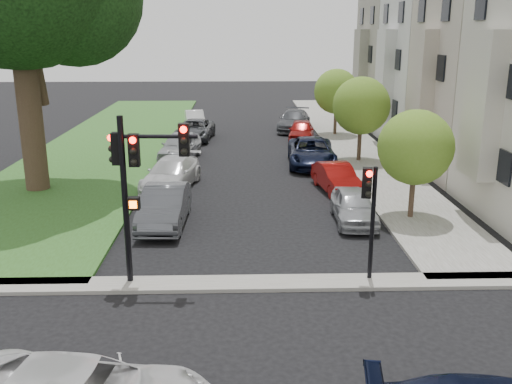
{
  "coord_description": "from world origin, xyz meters",
  "views": [
    {
      "loc": [
        -0.54,
        -13.36,
        7.27
      ],
      "look_at": [
        0.0,
        5.0,
        2.0
      ],
      "focal_mm": 40.0,
      "sensor_mm": 36.0,
      "label": 1
    }
  ],
  "objects_px": {
    "small_tree_b": "(361,106)",
    "car_parked_9": "(195,119)",
    "car_parked_1": "(336,178)",
    "car_parked_8": "(195,130)",
    "car_parked_4": "(294,121)",
    "car_parked_0": "(354,206)",
    "car_parked_5": "(165,206)",
    "car_parked_6": "(171,174)",
    "car_parked_2": "(312,152)",
    "car_parked_7": "(180,146)",
    "small_tree_c": "(336,91)",
    "car_parked_3": "(301,131)",
    "traffic_signal_secondary": "(370,203)",
    "small_tree_a": "(416,147)",
    "traffic_signal_main": "(137,171)"
  },
  "relations": [
    {
      "from": "car_parked_1",
      "to": "car_parked_8",
      "type": "bearing_deg",
      "value": 110.79
    },
    {
      "from": "traffic_signal_secondary",
      "to": "small_tree_c",
      "type": "bearing_deg",
      "value": 82.89
    },
    {
      "from": "small_tree_c",
      "to": "car_parked_1",
      "type": "height_order",
      "value": "small_tree_c"
    },
    {
      "from": "traffic_signal_secondary",
      "to": "car_parked_8",
      "type": "distance_m",
      "value": 23.86
    },
    {
      "from": "car_parked_1",
      "to": "small_tree_a",
      "type": "bearing_deg",
      "value": -70.08
    },
    {
      "from": "small_tree_b",
      "to": "car_parked_8",
      "type": "relative_size",
      "value": 0.98
    },
    {
      "from": "small_tree_b",
      "to": "car_parked_9",
      "type": "distance_m",
      "value": 15.98
    },
    {
      "from": "car_parked_3",
      "to": "car_parked_6",
      "type": "height_order",
      "value": "car_parked_6"
    },
    {
      "from": "car_parked_0",
      "to": "car_parked_1",
      "type": "bearing_deg",
      "value": 91.39
    },
    {
      "from": "car_parked_0",
      "to": "car_parked_4",
      "type": "distance_m",
      "value": 20.83
    },
    {
      "from": "car_parked_7",
      "to": "small_tree_c",
      "type": "bearing_deg",
      "value": 43.54
    },
    {
      "from": "car_parked_9",
      "to": "car_parked_3",
      "type": "bearing_deg",
      "value": -45.64
    },
    {
      "from": "car_parked_2",
      "to": "small_tree_b",
      "type": "bearing_deg",
      "value": 19.2
    },
    {
      "from": "traffic_signal_main",
      "to": "car_parked_5",
      "type": "xyz_separation_m",
      "value": [
        -0.02,
        5.25,
        -2.7
      ]
    },
    {
      "from": "car_parked_6",
      "to": "traffic_signal_secondary",
      "type": "bearing_deg",
      "value": -45.55
    },
    {
      "from": "car_parked_6",
      "to": "car_parked_8",
      "type": "distance_m",
      "value": 12.23
    },
    {
      "from": "small_tree_a",
      "to": "car_parked_2",
      "type": "distance_m",
      "value": 9.99
    },
    {
      "from": "car_parked_3",
      "to": "car_parked_8",
      "type": "relative_size",
      "value": 0.83
    },
    {
      "from": "small_tree_a",
      "to": "car_parked_3",
      "type": "height_order",
      "value": "small_tree_a"
    },
    {
      "from": "car_parked_2",
      "to": "car_parked_8",
      "type": "distance_m",
      "value": 10.46
    },
    {
      "from": "traffic_signal_main",
      "to": "car_parked_3",
      "type": "height_order",
      "value": "traffic_signal_main"
    },
    {
      "from": "traffic_signal_main",
      "to": "traffic_signal_secondary",
      "type": "height_order",
      "value": "traffic_signal_main"
    },
    {
      "from": "car_parked_4",
      "to": "car_parked_6",
      "type": "height_order",
      "value": "car_parked_4"
    },
    {
      "from": "car_parked_2",
      "to": "car_parked_1",
      "type": "bearing_deg",
      "value": -80.87
    },
    {
      "from": "car_parked_3",
      "to": "car_parked_8",
      "type": "xyz_separation_m",
      "value": [
        -7.18,
        0.59,
        -0.01
      ]
    },
    {
      "from": "small_tree_a",
      "to": "car_parked_0",
      "type": "height_order",
      "value": "small_tree_a"
    },
    {
      "from": "small_tree_b",
      "to": "car_parked_2",
      "type": "xyz_separation_m",
      "value": [
        -2.79,
        -0.78,
        -2.43
      ]
    },
    {
      "from": "car_parked_1",
      "to": "car_parked_5",
      "type": "xyz_separation_m",
      "value": [
        -7.35,
        -4.5,
        0.1
      ]
    },
    {
      "from": "car_parked_2",
      "to": "car_parked_4",
      "type": "height_order",
      "value": "car_parked_2"
    },
    {
      "from": "car_parked_8",
      "to": "car_parked_9",
      "type": "bearing_deg",
      "value": 99.65
    },
    {
      "from": "car_parked_6",
      "to": "car_parked_1",
      "type": "bearing_deg",
      "value": 5.2
    },
    {
      "from": "small_tree_a",
      "to": "car_parked_5",
      "type": "bearing_deg",
      "value": -177.68
    },
    {
      "from": "car_parked_6",
      "to": "car_parked_5",
      "type": "bearing_deg",
      "value": -75.17
    },
    {
      "from": "car_parked_5",
      "to": "traffic_signal_main",
      "type": "bearing_deg",
      "value": -88.43
    },
    {
      "from": "traffic_signal_secondary",
      "to": "car_parked_4",
      "type": "relative_size",
      "value": 0.69
    },
    {
      "from": "traffic_signal_main",
      "to": "car_parked_2",
      "type": "relative_size",
      "value": 0.93
    },
    {
      "from": "car_parked_1",
      "to": "car_parked_3",
      "type": "bearing_deg",
      "value": 82.32
    },
    {
      "from": "car_parked_8",
      "to": "small_tree_c",
      "type": "bearing_deg",
      "value": 12.91
    },
    {
      "from": "car_parked_2",
      "to": "traffic_signal_main",
      "type": "bearing_deg",
      "value": -110.92
    },
    {
      "from": "car_parked_2",
      "to": "car_parked_4",
      "type": "xyz_separation_m",
      "value": [
        0.09,
        11.22,
        -0.01
      ]
    },
    {
      "from": "car_parked_4",
      "to": "car_parked_5",
      "type": "bearing_deg",
      "value": -96.72
    },
    {
      "from": "car_parked_3",
      "to": "traffic_signal_secondary",
      "type": "bearing_deg",
      "value": -83.27
    },
    {
      "from": "traffic_signal_secondary",
      "to": "car_parked_2",
      "type": "relative_size",
      "value": 0.65
    },
    {
      "from": "car_parked_0",
      "to": "car_parked_6",
      "type": "distance_m",
      "value": 9.23
    },
    {
      "from": "small_tree_a",
      "to": "car_parked_5",
      "type": "xyz_separation_m",
      "value": [
        -9.63,
        -0.39,
        -2.15
      ]
    },
    {
      "from": "small_tree_a",
      "to": "traffic_signal_main",
      "type": "height_order",
      "value": "traffic_signal_main"
    },
    {
      "from": "small_tree_b",
      "to": "car_parked_5",
      "type": "distance_m",
      "value": 14.46
    },
    {
      "from": "car_parked_5",
      "to": "car_parked_9",
      "type": "height_order",
      "value": "car_parked_5"
    },
    {
      "from": "car_parked_4",
      "to": "car_parked_8",
      "type": "height_order",
      "value": "car_parked_4"
    },
    {
      "from": "car_parked_6",
      "to": "traffic_signal_main",
      "type": "bearing_deg",
      "value": -76.89
    }
  ]
}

